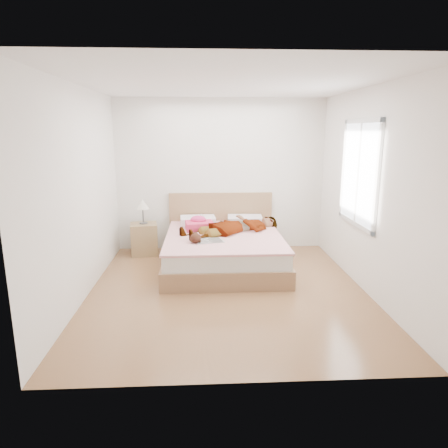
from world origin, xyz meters
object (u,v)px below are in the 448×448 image
magazine (209,241)px  nightstand (144,236)px  bed (223,248)px  towel (199,224)px  phone (202,216)px  woman (234,224)px  coffee_mug (197,239)px  plush_toy (196,238)px

magazine → nightstand: size_ratio=0.48×
bed → towel: bearing=148.1°
phone → bed: bed is taller
phone → magazine: (0.10, -0.97, -0.16)m
towel → nightstand: (-0.94, 0.39, -0.29)m
magazine → woman: bearing=55.3°
towel → woman: bearing=-11.1°
bed → magazine: 0.56m
nightstand → woman: bearing=-18.5°
phone → woman: bearing=-67.6°
woman → towel: woman is taller
bed → coffee_mug: bearing=-129.0°
woman → plush_toy: woman is taller
magazine → coffee_mug: bearing=-163.3°
magazine → nightstand: bearing=135.5°
woman → coffee_mug: (-0.58, -0.63, -0.07)m
coffee_mug → towel: bearing=87.6°
magazine → towel: bearing=102.3°
woman → towel: bearing=-130.0°
phone → coffee_mug: 1.04m
towel → plush_toy: size_ratio=1.87×
bed → plush_toy: (-0.42, -0.50, 0.31)m
coffee_mug → nightstand: nightstand is taller
phone → magazine: bearing=-113.0°
phone → bed: 0.74m
phone → nightstand: (-0.99, 0.10, -0.37)m
towel → magazine: towel is taller
phone → nightstand: 1.06m
bed → magazine: bearing=-116.8°
magazine → plush_toy: size_ratio=1.80×
phone → coffee_mug: phone is taller
woman → nightstand: nightstand is taller
woman → nightstand: 1.60m
phone → nightstand: size_ratio=0.09×
woman → plush_toy: 0.87m
bed → towel: size_ratio=4.48×
woman → coffee_mug: woman is taller
coffee_mug → plush_toy: 0.03m
woman → bed: size_ratio=0.83×
plush_toy → woman: bearing=46.8°
woman → bed: 0.41m
woman → magazine: 0.71m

